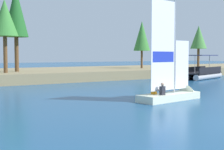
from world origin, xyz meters
TOP-DOWN VIEW (x-y plane):
  - shore_bank at (0.00, 27.27)m, footprint 80.00×13.85m
  - shoreline_tree_midleft at (-3.63, 23.29)m, footprint 2.40×2.40m
  - shoreline_tree_centre at (-2.12, 25.05)m, footprint 2.35×2.35m
  - shoreline_tree_midright at (13.25, 24.98)m, footprint 2.05×2.05m
  - shoreline_tree_right at (21.27, 23.19)m, footprint 2.13×2.13m
  - sailboat at (2.09, 7.10)m, footprint 4.80×1.85m
  - pontoon_boat at (15.62, 17.38)m, footprint 6.53×3.86m

SIDE VIEW (x-z plane):
  - shore_bank at x=0.00m, z-range 0.00..0.94m
  - sailboat at x=2.09m, z-range -2.73..3.77m
  - pontoon_boat at x=15.62m, z-range -0.66..1.92m
  - shoreline_tree_right at x=21.27m, z-range 2.13..7.63m
  - shoreline_tree_midright at x=13.25m, z-range 2.00..7.78m
  - shoreline_tree_midleft at x=-3.63m, z-range 2.54..9.18m
  - shoreline_tree_centre at x=-2.12m, z-range 2.56..10.89m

